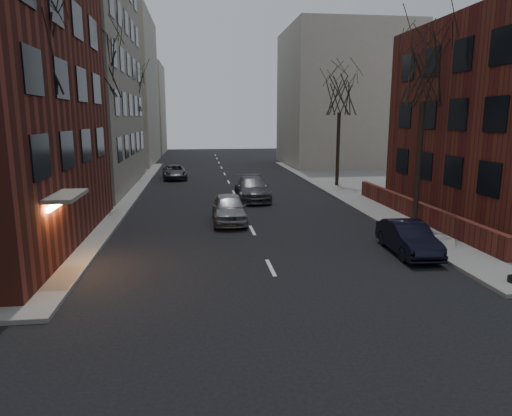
{
  "coord_description": "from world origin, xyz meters",
  "views": [
    {
      "loc": [
        -2.7,
        -4.63,
        5.72
      ],
      "look_at": [
        -0.34,
        13.86,
        2.0
      ],
      "focal_mm": 32.0,
      "sensor_mm": 36.0,
      "label": 1
    }
  ],
  "objects_px": {
    "tree_right_a": "(425,71)",
    "streetlamp_far": "(141,133)",
    "tree_right_b": "(340,94)",
    "tree_left_c": "(130,92)",
    "streetlamp_near": "(98,144)",
    "car_lane_gray": "(252,189)",
    "car_lane_silver": "(229,208)",
    "parked_sedan": "(408,238)",
    "tree_left_a": "(28,41)",
    "tree_left_b": "(97,65)",
    "car_lane_far": "(175,172)"
  },
  "relations": [
    {
      "from": "car_lane_gray",
      "to": "streetlamp_far",
      "type": "bearing_deg",
      "value": 121.47
    },
    {
      "from": "tree_right_b",
      "to": "streetlamp_near",
      "type": "distance_m",
      "value": 20.01
    },
    {
      "from": "tree_left_c",
      "to": "streetlamp_far",
      "type": "bearing_deg",
      "value": 73.3
    },
    {
      "from": "tree_left_b",
      "to": "tree_left_a",
      "type": "bearing_deg",
      "value": -90.0
    },
    {
      "from": "car_lane_silver",
      "to": "car_lane_gray",
      "type": "relative_size",
      "value": 0.84
    },
    {
      "from": "car_lane_silver",
      "to": "tree_left_b",
      "type": "bearing_deg",
      "value": 143.27
    },
    {
      "from": "parked_sedan",
      "to": "car_lane_silver",
      "type": "xyz_separation_m",
      "value": [
        -7.14,
        6.94,
        0.09
      ]
    },
    {
      "from": "tree_right_b",
      "to": "car_lane_silver",
      "type": "distance_m",
      "value": 16.91
    },
    {
      "from": "streetlamp_near",
      "to": "streetlamp_far",
      "type": "distance_m",
      "value": 20.0
    },
    {
      "from": "parked_sedan",
      "to": "car_lane_far",
      "type": "height_order",
      "value": "parked_sedan"
    },
    {
      "from": "tree_right_b",
      "to": "streetlamp_near",
      "type": "xyz_separation_m",
      "value": [
        -17.0,
        -10.0,
        -3.35
      ]
    },
    {
      "from": "tree_left_c",
      "to": "streetlamp_near",
      "type": "xyz_separation_m",
      "value": [
        0.6,
        -18.0,
        -3.79
      ]
    },
    {
      "from": "car_lane_gray",
      "to": "tree_right_a",
      "type": "bearing_deg",
      "value": -48.81
    },
    {
      "from": "streetlamp_near",
      "to": "tree_right_b",
      "type": "bearing_deg",
      "value": 30.47
    },
    {
      "from": "tree_left_a",
      "to": "tree_right_b",
      "type": "xyz_separation_m",
      "value": [
        17.6,
        18.0,
        -0.88
      ]
    },
    {
      "from": "streetlamp_far",
      "to": "car_lane_silver",
      "type": "bearing_deg",
      "value": -71.95
    },
    {
      "from": "tree_left_c",
      "to": "car_lane_far",
      "type": "relative_size",
      "value": 2.07
    },
    {
      "from": "tree_left_a",
      "to": "car_lane_silver",
      "type": "distance_m",
      "value": 12.48
    },
    {
      "from": "tree_left_b",
      "to": "car_lane_far",
      "type": "relative_size",
      "value": 2.3
    },
    {
      "from": "tree_right_b",
      "to": "car_lane_silver",
      "type": "height_order",
      "value": "tree_right_b"
    },
    {
      "from": "tree_left_a",
      "to": "streetlamp_far",
      "type": "bearing_deg",
      "value": 88.77
    },
    {
      "from": "tree_right_b",
      "to": "tree_left_c",
      "type": "bearing_deg",
      "value": 155.56
    },
    {
      "from": "tree_left_a",
      "to": "tree_left_c",
      "type": "bearing_deg",
      "value": 90.0
    },
    {
      "from": "tree_left_b",
      "to": "tree_right_b",
      "type": "xyz_separation_m",
      "value": [
        17.6,
        6.0,
        -1.33
      ]
    },
    {
      "from": "tree_right_a",
      "to": "tree_left_c",
      "type": "bearing_deg",
      "value": 128.66
    },
    {
      "from": "tree_left_b",
      "to": "car_lane_gray",
      "type": "relative_size",
      "value": 1.99
    },
    {
      "from": "tree_left_c",
      "to": "tree_right_a",
      "type": "distance_m",
      "value": 28.17
    },
    {
      "from": "tree_right_a",
      "to": "car_lane_silver",
      "type": "height_order",
      "value": "tree_right_a"
    },
    {
      "from": "tree_left_c",
      "to": "streetlamp_far",
      "type": "height_order",
      "value": "tree_left_c"
    },
    {
      "from": "tree_right_b",
      "to": "car_lane_gray",
      "type": "distance_m",
      "value": 11.51
    },
    {
      "from": "tree_left_a",
      "to": "tree_right_b",
      "type": "relative_size",
      "value": 1.12
    },
    {
      "from": "tree_left_b",
      "to": "parked_sedan",
      "type": "bearing_deg",
      "value": -40.88
    },
    {
      "from": "car_lane_silver",
      "to": "tree_left_c",
      "type": "bearing_deg",
      "value": 112.0
    },
    {
      "from": "tree_left_b",
      "to": "car_lane_far",
      "type": "bearing_deg",
      "value": 73.04
    },
    {
      "from": "parked_sedan",
      "to": "tree_right_a",
      "type": "bearing_deg",
      "value": 63.81
    },
    {
      "from": "tree_right_b",
      "to": "car_lane_gray",
      "type": "height_order",
      "value": "tree_right_b"
    },
    {
      "from": "tree_left_a",
      "to": "car_lane_silver",
      "type": "bearing_deg",
      "value": 37.98
    },
    {
      "from": "tree_right_a",
      "to": "streetlamp_far",
      "type": "distance_m",
      "value": 29.65
    },
    {
      "from": "car_lane_far",
      "to": "parked_sedan",
      "type": "bearing_deg",
      "value": -72.42
    },
    {
      "from": "tree_left_a",
      "to": "tree_left_b",
      "type": "height_order",
      "value": "tree_left_b"
    },
    {
      "from": "tree_left_c",
      "to": "tree_right_b",
      "type": "height_order",
      "value": "tree_left_c"
    },
    {
      "from": "car_lane_gray",
      "to": "tree_left_a",
      "type": "bearing_deg",
      "value": -127.46
    },
    {
      "from": "tree_right_a",
      "to": "parked_sedan",
      "type": "height_order",
      "value": "tree_right_a"
    },
    {
      "from": "tree_right_a",
      "to": "tree_right_b",
      "type": "distance_m",
      "value": 14.01
    },
    {
      "from": "tree_right_b",
      "to": "car_lane_far",
      "type": "distance_m",
      "value": 16.79
    },
    {
      "from": "tree_right_a",
      "to": "streetlamp_near",
      "type": "distance_m",
      "value": 17.87
    },
    {
      "from": "tree_right_a",
      "to": "streetlamp_far",
      "type": "bearing_deg",
      "value": 125.31
    },
    {
      "from": "tree_right_b",
      "to": "streetlamp_far",
      "type": "xyz_separation_m",
      "value": [
        -17.0,
        10.0,
        -3.35
      ]
    },
    {
      "from": "tree_right_b",
      "to": "parked_sedan",
      "type": "bearing_deg",
      "value": -98.17
    },
    {
      "from": "streetlamp_far",
      "to": "car_lane_gray",
      "type": "height_order",
      "value": "streetlamp_far"
    }
  ]
}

